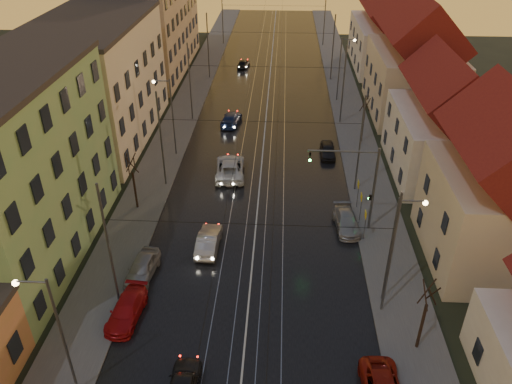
% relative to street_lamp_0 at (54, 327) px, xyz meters
% --- Properties ---
extents(road, '(16.00, 120.00, 0.04)m').
position_rel_street_lamp_0_xyz_m(road, '(9.10, 38.00, -4.87)').
color(road, black).
rests_on(road, ground).
extents(sidewalk_left, '(4.00, 120.00, 0.15)m').
position_rel_street_lamp_0_xyz_m(sidewalk_left, '(-0.90, 38.00, -4.81)').
color(sidewalk_left, '#4C4C4C').
rests_on(sidewalk_left, ground).
extents(sidewalk_right, '(4.00, 120.00, 0.15)m').
position_rel_street_lamp_0_xyz_m(sidewalk_right, '(19.10, 38.00, -4.81)').
color(sidewalk_right, '#4C4C4C').
rests_on(sidewalk_right, ground).
extents(tram_rail_0, '(0.06, 120.00, 0.03)m').
position_rel_street_lamp_0_xyz_m(tram_rail_0, '(6.90, 38.00, -4.83)').
color(tram_rail_0, gray).
rests_on(tram_rail_0, road).
extents(tram_rail_1, '(0.06, 120.00, 0.03)m').
position_rel_street_lamp_0_xyz_m(tram_rail_1, '(8.33, 38.00, -4.83)').
color(tram_rail_1, gray).
rests_on(tram_rail_1, road).
extents(tram_rail_2, '(0.06, 120.00, 0.03)m').
position_rel_street_lamp_0_xyz_m(tram_rail_2, '(9.87, 38.00, -4.83)').
color(tram_rail_2, gray).
rests_on(tram_rail_2, road).
extents(tram_rail_3, '(0.06, 120.00, 0.03)m').
position_rel_street_lamp_0_xyz_m(tram_rail_3, '(11.30, 38.00, -4.83)').
color(tram_rail_3, gray).
rests_on(tram_rail_3, road).
extents(apartment_left_2, '(10.00, 20.00, 12.00)m').
position_rel_street_lamp_0_xyz_m(apartment_left_2, '(-8.40, 32.00, 1.11)').
color(apartment_left_2, beige).
rests_on(apartment_left_2, ground).
extents(apartment_left_3, '(10.00, 24.00, 14.00)m').
position_rel_street_lamp_0_xyz_m(apartment_left_3, '(-8.40, 56.00, 2.11)').
color(apartment_left_3, '#9B8364').
rests_on(apartment_left_3, ground).
extents(house_right_1, '(8.67, 10.20, 10.80)m').
position_rel_street_lamp_0_xyz_m(house_right_1, '(26.10, 13.00, 0.56)').
color(house_right_1, beige).
rests_on(house_right_1, ground).
extents(house_right_2, '(9.18, 12.24, 9.20)m').
position_rel_street_lamp_0_xyz_m(house_right_2, '(26.10, 26.00, -0.24)').
color(house_right_2, silver).
rests_on(house_right_2, ground).
extents(house_right_3, '(9.18, 14.28, 11.50)m').
position_rel_street_lamp_0_xyz_m(house_right_3, '(26.10, 41.00, 0.92)').
color(house_right_3, beige).
rests_on(house_right_3, ground).
extents(house_right_4, '(9.18, 16.32, 10.00)m').
position_rel_street_lamp_0_xyz_m(house_right_4, '(26.10, 59.00, 0.16)').
color(house_right_4, silver).
rests_on(house_right_4, ground).
extents(catenary_pole_l_1, '(0.16, 0.16, 9.00)m').
position_rel_street_lamp_0_xyz_m(catenary_pole_l_1, '(0.50, 7.00, -0.39)').
color(catenary_pole_l_1, '#595B60').
rests_on(catenary_pole_l_1, ground).
extents(catenary_pole_r_1, '(0.16, 0.16, 9.00)m').
position_rel_street_lamp_0_xyz_m(catenary_pole_r_1, '(17.70, 7.00, -0.39)').
color(catenary_pole_r_1, '#595B60').
rests_on(catenary_pole_r_1, ground).
extents(catenary_pole_l_2, '(0.16, 0.16, 9.00)m').
position_rel_street_lamp_0_xyz_m(catenary_pole_l_2, '(0.50, 22.00, -0.39)').
color(catenary_pole_l_2, '#595B60').
rests_on(catenary_pole_l_2, ground).
extents(catenary_pole_r_2, '(0.16, 0.16, 9.00)m').
position_rel_street_lamp_0_xyz_m(catenary_pole_r_2, '(17.70, 22.00, -0.39)').
color(catenary_pole_r_2, '#595B60').
rests_on(catenary_pole_r_2, ground).
extents(catenary_pole_l_3, '(0.16, 0.16, 9.00)m').
position_rel_street_lamp_0_xyz_m(catenary_pole_l_3, '(0.50, 37.00, -0.39)').
color(catenary_pole_l_3, '#595B60').
rests_on(catenary_pole_l_3, ground).
extents(catenary_pole_r_3, '(0.16, 0.16, 9.00)m').
position_rel_street_lamp_0_xyz_m(catenary_pole_r_3, '(17.70, 37.00, -0.39)').
color(catenary_pole_r_3, '#595B60').
rests_on(catenary_pole_r_3, ground).
extents(catenary_pole_l_4, '(0.16, 0.16, 9.00)m').
position_rel_street_lamp_0_xyz_m(catenary_pole_l_4, '(0.50, 52.00, -0.39)').
color(catenary_pole_l_4, '#595B60').
rests_on(catenary_pole_l_4, ground).
extents(catenary_pole_r_4, '(0.16, 0.16, 9.00)m').
position_rel_street_lamp_0_xyz_m(catenary_pole_r_4, '(17.70, 52.00, -0.39)').
color(catenary_pole_r_4, '#595B60').
rests_on(catenary_pole_r_4, ground).
extents(catenary_pole_l_5, '(0.16, 0.16, 9.00)m').
position_rel_street_lamp_0_xyz_m(catenary_pole_l_5, '(0.50, 70.00, -0.39)').
color(catenary_pole_l_5, '#595B60').
rests_on(catenary_pole_l_5, ground).
extents(catenary_pole_r_5, '(0.16, 0.16, 9.00)m').
position_rel_street_lamp_0_xyz_m(catenary_pole_r_5, '(17.70, 70.00, -0.39)').
color(catenary_pole_r_5, '#595B60').
rests_on(catenary_pole_r_5, ground).
extents(street_lamp_0, '(1.75, 0.32, 8.00)m').
position_rel_street_lamp_0_xyz_m(street_lamp_0, '(0.00, 0.00, 0.00)').
color(street_lamp_0, '#595B60').
rests_on(street_lamp_0, ground).
extents(street_lamp_1, '(1.75, 0.32, 8.00)m').
position_rel_street_lamp_0_xyz_m(street_lamp_1, '(18.21, 8.00, 0.00)').
color(street_lamp_1, '#595B60').
rests_on(street_lamp_1, ground).
extents(street_lamp_2, '(1.75, 0.32, 8.00)m').
position_rel_street_lamp_0_xyz_m(street_lamp_2, '(0.00, 28.00, 0.00)').
color(street_lamp_2, '#595B60').
rests_on(street_lamp_2, ground).
extents(street_lamp_3, '(1.75, 0.32, 8.00)m').
position_rel_street_lamp_0_xyz_m(street_lamp_3, '(18.21, 44.00, 0.00)').
color(street_lamp_3, '#595B60').
rests_on(street_lamp_3, ground).
extents(traffic_light_mast, '(5.30, 0.32, 7.20)m').
position_rel_street_lamp_0_xyz_m(traffic_light_mast, '(17.10, 16.00, -0.29)').
color(traffic_light_mast, '#595B60').
rests_on(traffic_light_mast, ground).
extents(bare_tree_0, '(1.09, 1.09, 5.11)m').
position_rel_street_lamp_0_xyz_m(bare_tree_0, '(-1.09, 18.00, -2.40)').
color(bare_tree_0, black).
rests_on(bare_tree_0, ground).
extents(bare_tree_1, '(1.09, 1.09, 5.11)m').
position_rel_street_lamp_0_xyz_m(bare_tree_1, '(19.31, 4.00, -2.40)').
color(bare_tree_1, black).
rests_on(bare_tree_1, ground).
extents(bare_tree_2, '(1.09, 1.09, 5.11)m').
position_rel_street_lamp_0_xyz_m(bare_tree_2, '(19.51, 32.00, -2.40)').
color(bare_tree_2, black).
rests_on(bare_tree_2, ground).
extents(driving_car_1, '(1.64, 4.37, 1.43)m').
position_rel_street_lamp_0_xyz_m(driving_car_1, '(5.72, 12.90, -4.17)').
color(driving_car_1, '#ACABB1').
rests_on(driving_car_1, ground).
extents(driving_car_2, '(3.03, 5.87, 1.58)m').
position_rel_street_lamp_0_xyz_m(driving_car_2, '(6.22, 24.16, -4.09)').
color(driving_car_2, silver).
rests_on(driving_car_2, ground).
extents(driving_car_3, '(2.38, 4.82, 1.35)m').
position_rel_street_lamp_0_xyz_m(driving_car_3, '(5.17, 35.95, -4.21)').
color(driving_car_3, navy).
rests_on(driving_car_3, ground).
extents(driving_car_4, '(1.92, 3.73, 1.22)m').
position_rel_street_lamp_0_xyz_m(driving_car_4, '(4.98, 57.08, -4.28)').
color(driving_car_4, black).
rests_on(driving_car_4, ground).
extents(parked_left_2, '(2.11, 4.45, 1.25)m').
position_rel_street_lamp_0_xyz_m(parked_left_2, '(1.50, 5.52, -4.26)').
color(parked_left_2, '#AE1115').
rests_on(parked_left_2, ground).
extents(parked_left_3, '(2.05, 4.27, 1.41)m').
position_rel_street_lamp_0_xyz_m(parked_left_3, '(1.50, 9.54, -4.18)').
color(parked_left_3, '#9A9BA0').
rests_on(parked_left_3, ground).
extents(parked_right_1, '(2.14, 4.46, 1.25)m').
position_rel_street_lamp_0_xyz_m(parked_right_1, '(16.34, 16.09, -4.26)').
color(parked_right_1, '#95969B').
rests_on(parked_right_1, ground).
extents(parked_right_2, '(1.51, 3.72, 1.27)m').
position_rel_street_lamp_0_xyz_m(parked_right_2, '(15.69, 28.61, -4.25)').
color(parked_right_2, black).
rests_on(parked_right_2, ground).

